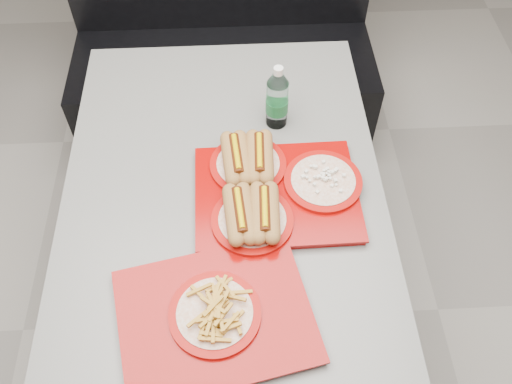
{
  "coord_description": "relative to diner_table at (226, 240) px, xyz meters",
  "views": [
    {
      "loc": [
        0.04,
        -0.85,
        1.97
      ],
      "look_at": [
        0.09,
        -0.01,
        0.83
      ],
      "focal_mm": 38.0,
      "sensor_mm": 36.0,
      "label": 1
    }
  ],
  "objects": [
    {
      "name": "ground",
      "position": [
        0.0,
        0.0,
        -0.58
      ],
      "size": [
        6.0,
        6.0,
        0.0
      ],
      "primitive_type": "plane",
      "color": "gray",
      "rests_on": "ground"
    },
    {
      "name": "diner_table",
      "position": [
        0.0,
        0.0,
        0.0
      ],
      "size": [
        0.92,
        1.42,
        0.75
      ],
      "color": "black",
      "rests_on": "ground"
    },
    {
      "name": "booth_bench",
      "position": [
        0.0,
        1.09,
        -0.18
      ],
      "size": [
        1.3,
        0.57,
        1.35
      ],
      "color": "black",
      "rests_on": "ground"
    },
    {
      "name": "tray_near",
      "position": [
        0.13,
        0.03,
        0.2
      ],
      "size": [
        0.47,
        0.41,
        0.1
      ],
      "rotation": [
        0.0,
        0.0,
        0.02
      ],
      "color": "#910603",
      "rests_on": "diner_table"
    },
    {
      "name": "tray_far",
      "position": [
        -0.02,
        -0.32,
        0.19
      ],
      "size": [
        0.51,
        0.44,
        0.09
      ],
      "rotation": [
        0.0,
        0.0,
        0.2
      ],
      "color": "#910603",
      "rests_on": "diner_table"
    },
    {
      "name": "water_bottle",
      "position": [
        0.17,
        0.32,
        0.26
      ],
      "size": [
        0.07,
        0.07,
        0.22
      ],
      "rotation": [
        0.0,
        0.0,
        0.41
      ],
      "color": "silver",
      "rests_on": "diner_table"
    }
  ]
}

